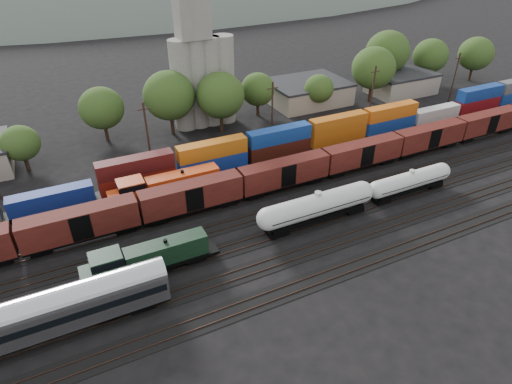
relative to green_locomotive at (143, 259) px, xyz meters
name	(u,v)px	position (x,y,z in m)	size (l,w,h in m)	color
ground	(269,213)	(19.73, 5.00, -2.52)	(600.00, 600.00, 0.00)	black
tracks	(269,213)	(19.73, 5.00, -2.47)	(180.00, 33.20, 0.20)	black
green_locomotive	(143,259)	(0.00, 0.00, 0.00)	(16.65, 2.94, 4.41)	black
tank_car_a	(317,206)	(24.63, 0.00, 0.39)	(18.78, 3.36, 4.92)	silver
tank_car_b	(410,181)	(41.91, 0.00, -0.03)	(15.87, 2.84, 4.16)	silver
passenger_coach	(42,314)	(-11.18, -5.00, 0.96)	(25.09, 3.10, 5.70)	silver
orange_locomotive	(163,187)	(6.66, 15.00, 0.15)	(18.77, 3.13, 4.69)	black
boxcar_string	(240,184)	(17.25, 10.00, 0.60)	(153.60, 2.90, 4.20)	black
container_wall	(258,149)	(25.33, 20.00, 0.37)	(172.55, 2.60, 5.80)	black
grain_silo	(202,72)	(23.02, 41.00, 8.74)	(13.40, 5.00, 29.00)	gray
industrial_sheds	(221,111)	(26.36, 40.25, 0.04)	(119.38, 17.26, 5.10)	#9E937F
tree_band	(225,90)	(27.08, 39.10, 5.03)	(167.86, 18.66, 14.21)	black
utility_poles	(213,123)	(19.73, 27.00, 3.69)	(122.20, 0.36, 12.00)	black
distant_hills	(118,27)	(43.65, 265.00, -23.08)	(860.00, 286.00, 130.00)	#59665B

